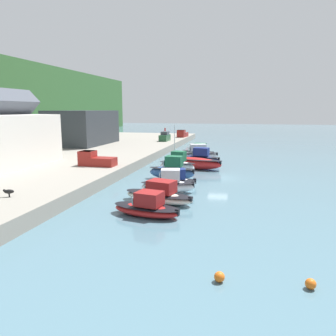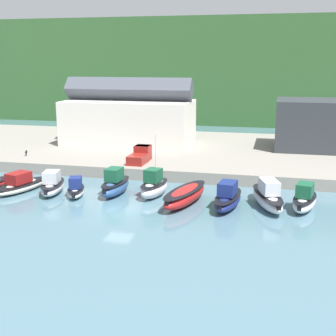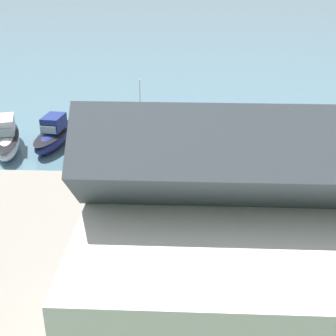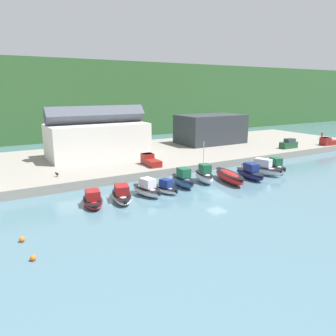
% 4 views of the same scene
% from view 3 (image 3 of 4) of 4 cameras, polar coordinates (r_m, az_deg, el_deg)
% --- Properties ---
extents(ground_plane, '(320.00, 320.00, 0.00)m').
position_cam_3_polar(ground_plane, '(43.85, 0.13, 4.38)').
color(ground_plane, slate).
extents(moored_boat_1, '(4.12, 7.41, 2.14)m').
position_cam_3_polar(moored_boat_1, '(40.89, 17.90, 2.71)').
color(moored_boat_1, white).
rests_on(moored_boat_1, ground_plane).
extents(moored_boat_2, '(3.17, 5.91, 2.51)m').
position_cam_3_polar(moored_boat_2, '(39.99, 12.73, 3.07)').
color(moored_boat_2, silver).
rests_on(moored_boat_2, ground_plane).
extents(moored_boat_3, '(3.00, 4.91, 2.06)m').
position_cam_3_polar(moored_boat_3, '(39.89, 8.72, 3.07)').
color(moored_boat_3, white).
rests_on(moored_boat_3, ground_plane).
extents(moored_boat_4, '(2.38, 5.94, 2.93)m').
position_cam_3_polar(moored_boat_4, '(38.27, 3.16, 2.95)').
color(moored_boat_4, '#33568E').
rests_on(moored_boat_4, ground_plane).
extents(moored_boat_5, '(2.89, 5.39, 6.53)m').
position_cam_3_polar(moored_boat_5, '(38.21, -3.12, 2.99)').
color(moored_boat_5, white).
rests_on(moored_boat_5, ground_plane).
extents(moored_boat_6, '(4.21, 8.79, 1.70)m').
position_cam_3_polar(moored_boat_6, '(40.43, -8.01, 3.67)').
color(moored_boat_6, red).
rests_on(moored_boat_6, ground_plane).
extents(moored_boat_7, '(2.94, 6.96, 2.65)m').
position_cam_3_polar(moored_boat_7, '(41.56, -13.75, 3.89)').
color(moored_boat_7, navy).
rests_on(moored_boat_7, ground_plane).
extents(moored_boat_8, '(4.27, 8.07, 2.81)m').
position_cam_3_polar(moored_boat_8, '(41.76, -19.06, 3.42)').
color(moored_boat_8, silver).
rests_on(moored_boat_8, ground_plane).
extents(pickup_truck_0, '(2.05, 4.75, 1.90)m').
position_cam_3_polar(pickup_truck_0, '(28.45, 3.86, -2.76)').
color(pickup_truck_0, maroon).
rests_on(pickup_truck_0, quay_promenade).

